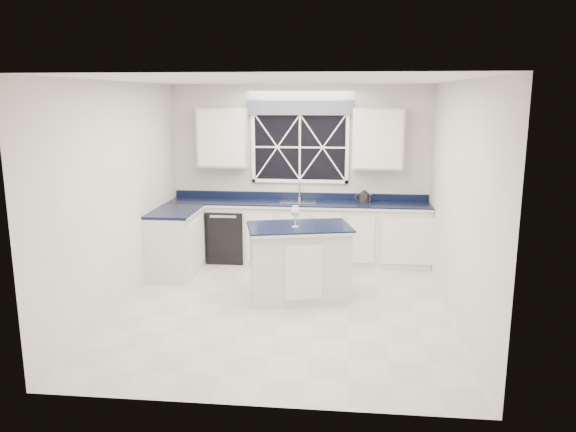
# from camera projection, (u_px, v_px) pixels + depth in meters

# --- Properties ---
(ground) EXTENTS (4.50, 4.50, 0.00)m
(ground) POSITION_uv_depth(u_px,v_px,m) (284.00, 307.00, 6.86)
(ground) COLOR silver
(ground) RESTS_ON ground
(back_wall) EXTENTS (4.00, 0.10, 2.70)m
(back_wall) POSITION_uv_depth(u_px,v_px,m) (300.00, 173.00, 8.76)
(back_wall) COLOR beige
(back_wall) RESTS_ON ground
(base_cabinets) EXTENTS (3.99, 1.60, 0.90)m
(base_cabinets) POSITION_uv_depth(u_px,v_px,m) (276.00, 235.00, 8.53)
(base_cabinets) COLOR white
(base_cabinets) RESTS_ON ground
(countertop) EXTENTS (3.98, 0.64, 0.04)m
(countertop) POSITION_uv_depth(u_px,v_px,m) (298.00, 203.00, 8.56)
(countertop) COLOR black
(countertop) RESTS_ON base_cabinets
(dishwasher) EXTENTS (0.60, 0.58, 0.82)m
(dishwasher) POSITION_uv_depth(u_px,v_px,m) (228.00, 234.00, 8.78)
(dishwasher) COLOR black
(dishwasher) RESTS_ON ground
(window) EXTENTS (1.65, 0.09, 1.26)m
(window) POSITION_uv_depth(u_px,v_px,m) (300.00, 142.00, 8.61)
(window) COLOR black
(window) RESTS_ON ground
(upper_cabinets) EXTENTS (3.10, 0.34, 0.90)m
(upper_cabinets) POSITION_uv_depth(u_px,v_px,m) (299.00, 138.00, 8.48)
(upper_cabinets) COLOR white
(upper_cabinets) RESTS_ON ground
(faucet) EXTENTS (0.05, 0.20, 0.30)m
(faucet) POSITION_uv_depth(u_px,v_px,m) (299.00, 190.00, 8.71)
(faucet) COLOR #B6B6B9
(faucet) RESTS_ON countertop
(island) EXTENTS (1.41, 1.04, 0.94)m
(island) POSITION_uv_depth(u_px,v_px,m) (299.00, 262.00, 7.08)
(island) COLOR white
(island) RESTS_ON ground
(rug) EXTENTS (1.41, 0.92, 0.02)m
(rug) POSITION_uv_depth(u_px,v_px,m) (301.00, 272.00, 8.16)
(rug) COLOR #AEAFAA
(rug) RESTS_ON ground
(kettle) EXTENTS (0.27, 0.22, 0.20)m
(kettle) POSITION_uv_depth(u_px,v_px,m) (364.00, 196.00, 8.51)
(kettle) COLOR #2A2A2D
(kettle) RESTS_ON countertop
(wine_glass) EXTENTS (0.11, 0.11, 0.27)m
(wine_glass) POSITION_uv_depth(u_px,v_px,m) (295.00, 212.00, 6.88)
(wine_glass) COLOR silver
(wine_glass) RESTS_ON island
(soap_bottle) EXTENTS (0.10, 0.10, 0.17)m
(soap_bottle) POSITION_uv_depth(u_px,v_px,m) (367.00, 196.00, 8.57)
(soap_bottle) COLOR silver
(soap_bottle) RESTS_ON countertop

